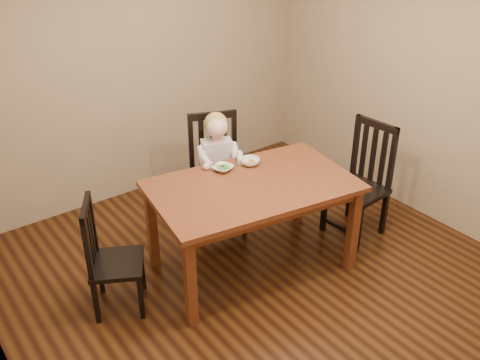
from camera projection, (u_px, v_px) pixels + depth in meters
room at (260, 132)px, 3.96m from camera, size 4.01×4.01×2.71m
dining_table at (252, 194)px, 4.39m from camera, size 1.79×1.24×0.83m
chair_child at (217, 175)px, 5.09m from camera, size 0.62×0.61×1.12m
chair_left at (110, 259)px, 4.07m from camera, size 0.54×0.55×0.95m
chair_right at (361, 182)px, 4.99m from camera, size 0.49×0.51×1.10m
toddler at (218, 162)px, 4.96m from camera, size 0.52×0.57×0.64m
bowl_peas at (223, 168)px, 4.55m from camera, size 0.22×0.22×0.04m
bowl_veg at (250, 162)px, 4.64m from camera, size 0.20×0.20×0.05m
fork at (219, 168)px, 4.50m from camera, size 0.10×0.11×0.05m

